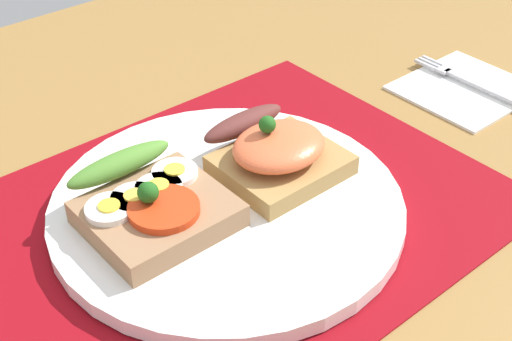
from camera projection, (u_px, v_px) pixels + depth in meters
ground_plane at (228, 231)px, 57.85cm from camera, size 120.00×90.00×3.20cm
placemat at (227, 215)px, 56.81cm from camera, size 42.78×32.84×0.30cm
plate at (227, 207)px, 56.35cm from camera, size 27.91×27.91×1.29cm
sandwich_egg_tomato at (151, 204)px, 53.33cm from camera, size 10.28×10.68×4.10cm
sandwich_salmon at (276, 152)px, 58.07cm from camera, size 9.70×9.83×5.37cm
napkin at (463, 87)px, 73.12cm from camera, size 12.40×11.34×0.60cm
fork at (464, 79)px, 73.49cm from camera, size 1.62×12.81×0.32cm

